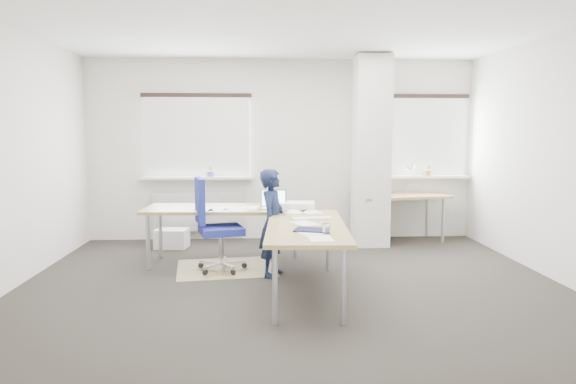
{
  "coord_description": "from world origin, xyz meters",
  "views": [
    {
      "loc": [
        -0.35,
        -5.54,
        1.68
      ],
      "look_at": [
        0.01,
        0.9,
        0.92
      ],
      "focal_mm": 32.0,
      "sensor_mm": 36.0,
      "label": 1
    }
  ],
  "objects": [
    {
      "name": "floor_mat",
      "position": [
        -0.77,
        0.7,
        0.0
      ],
      "size": [
        1.31,
        1.15,
        0.01
      ],
      "primitive_type": "cube",
      "rotation": [
        0.0,
        0.0,
        0.13
      ],
      "color": "olive",
      "rests_on": "ground"
    },
    {
      "name": "desk_side",
      "position": [
        1.8,
        2.15,
        0.69
      ],
      "size": [
        1.5,
        0.93,
        1.22
      ],
      "rotation": [
        0.0,
        0.0,
        0.17
      ],
      "color": "olive",
      "rests_on": "ground"
    },
    {
      "name": "white_crate",
      "position": [
        -1.63,
        1.9,
        0.14
      ],
      "size": [
        0.49,
        0.38,
        0.27
      ],
      "primitive_type": "cube",
      "rotation": [
        0.0,
        0.0,
        -0.13
      ],
      "color": "white",
      "rests_on": "ground"
    },
    {
      "name": "person",
      "position": [
        -0.19,
        0.35,
        0.63
      ],
      "size": [
        0.43,
        0.53,
        1.26
      ],
      "primitive_type": "imported",
      "rotation": [
        0.0,
        0.0,
        1.26
      ],
      "color": "#101932",
      "rests_on": "ground"
    },
    {
      "name": "desk_main",
      "position": [
        -0.28,
        0.31,
        0.69
      ],
      "size": [
        2.41,
        2.74,
        0.96
      ],
      "rotation": [
        0.0,
        0.0,
        -0.06
      ],
      "color": "olive",
      "rests_on": "ground"
    },
    {
      "name": "ground",
      "position": [
        0.0,
        0.0,
        0.0
      ],
      "size": [
        6.0,
        6.0,
        0.0
      ],
      "primitive_type": "plane",
      "color": "black",
      "rests_on": "ground"
    },
    {
      "name": "room_shell",
      "position": [
        0.18,
        0.45,
        1.75
      ],
      "size": [
        6.04,
        5.04,
        2.82
      ],
      "color": "silver",
      "rests_on": "ground"
    },
    {
      "name": "task_chair",
      "position": [
        -0.86,
        0.6,
        0.32
      ],
      "size": [
        0.64,
        0.62,
        1.14
      ],
      "rotation": [
        0.0,
        0.0,
        0.25
      ],
      "color": "navy",
      "rests_on": "ground"
    }
  ]
}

